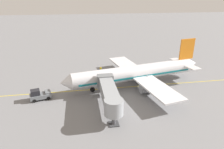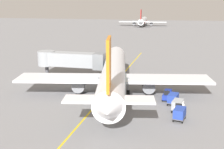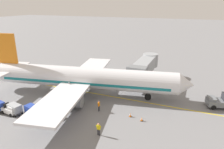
{
  "view_description": "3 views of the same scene",
  "coord_description": "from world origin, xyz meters",
  "px_view_note": "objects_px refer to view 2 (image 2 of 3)",
  "views": [
    {
      "loc": [
        -43.08,
        13.78,
        21.3
      ],
      "look_at": [
        1.08,
        6.41,
        3.16
      ],
      "focal_mm": 31.73,
      "sensor_mm": 36.0,
      "label": 1
    },
    {
      "loc": [
        11.53,
        -44.11,
        14.23
      ],
      "look_at": [
        0.81,
        0.52,
        3.01
      ],
      "focal_mm": 47.72,
      "sensor_mm": 36.0,
      "label": 2
    },
    {
      "loc": [
        31.39,
        18.27,
        15.81
      ],
      "look_at": [
        -1.75,
        4.53,
        3.49
      ],
      "focal_mm": 33.65,
      "sensor_mm": 36.0,
      "label": 3
    }
  ],
  "objects_px": {
    "parked_airliner": "(114,74)",
    "jet_bridge": "(71,60)",
    "safety_cone_nose_right": "(152,76)",
    "baggage_cart_second_in_train": "(178,105)",
    "safety_cone_nose_left": "(148,78)",
    "baggage_tug_lead": "(179,108)",
    "baggage_tug_trailing": "(168,95)",
    "ground_crew_wing_walker": "(145,81)",
    "ground_crew_loader": "(179,79)",
    "baggage_cart_third_in_train": "(180,113)",
    "pushback_tractor": "(119,59)",
    "baggage_cart_front": "(173,98)",
    "distant_taxiing_airliner": "(143,21)"
  },
  "relations": [
    {
      "from": "safety_cone_nose_right",
      "to": "parked_airliner",
      "type": "bearing_deg",
      "value": -111.59
    },
    {
      "from": "jet_bridge",
      "to": "baggage_cart_third_in_train",
      "type": "relative_size",
      "value": 4.59
    },
    {
      "from": "jet_bridge",
      "to": "baggage_tug_trailing",
      "type": "bearing_deg",
      "value": -27.3
    },
    {
      "from": "pushback_tractor",
      "to": "baggage_tug_trailing",
      "type": "xyz_separation_m",
      "value": [
        12.62,
        -24.04,
        -0.39
      ]
    },
    {
      "from": "safety_cone_nose_right",
      "to": "ground_crew_loader",
      "type": "bearing_deg",
      "value": -37.92
    },
    {
      "from": "safety_cone_nose_right",
      "to": "pushback_tractor",
      "type": "bearing_deg",
      "value": 129.39
    },
    {
      "from": "parked_airliner",
      "to": "jet_bridge",
      "type": "distance_m",
      "value": 13.38
    },
    {
      "from": "jet_bridge",
      "to": "distant_taxiing_airliner",
      "type": "bearing_deg",
      "value": 91.69
    },
    {
      "from": "pushback_tractor",
      "to": "baggage_cart_front",
      "type": "relative_size",
      "value": 1.62
    },
    {
      "from": "pushback_tractor",
      "to": "baggage_cart_third_in_train",
      "type": "xyz_separation_m",
      "value": [
        14.5,
        -31.78,
        -0.15
      ]
    },
    {
      "from": "baggage_tug_lead",
      "to": "ground_crew_wing_walker",
      "type": "xyz_separation_m",
      "value": [
        -5.94,
        11.77,
        0.24
      ]
    },
    {
      "from": "jet_bridge",
      "to": "safety_cone_nose_right",
      "type": "height_order",
      "value": "jet_bridge"
    },
    {
      "from": "pushback_tractor",
      "to": "baggage_tug_trailing",
      "type": "bearing_deg",
      "value": -62.31
    },
    {
      "from": "safety_cone_nose_left",
      "to": "ground_crew_loader",
      "type": "bearing_deg",
      "value": -21.61
    },
    {
      "from": "parked_airliner",
      "to": "pushback_tractor",
      "type": "xyz_separation_m",
      "value": [
        -4.06,
        22.79,
        -2.09
      ]
    },
    {
      "from": "pushback_tractor",
      "to": "safety_cone_nose_left",
      "type": "xyz_separation_m",
      "value": [
        8.33,
        -12.59,
        -0.81
      ]
    },
    {
      "from": "parked_airliner",
      "to": "ground_crew_wing_walker",
      "type": "bearing_deg",
      "value": 49.59
    },
    {
      "from": "jet_bridge",
      "to": "baggage_tug_trailing",
      "type": "relative_size",
      "value": 5.24
    },
    {
      "from": "pushback_tractor",
      "to": "safety_cone_nose_left",
      "type": "height_order",
      "value": "pushback_tractor"
    },
    {
      "from": "baggage_cart_front",
      "to": "baggage_cart_second_in_train",
      "type": "xyz_separation_m",
      "value": [
        0.7,
        -2.68,
        0.0
      ]
    },
    {
      "from": "jet_bridge",
      "to": "parked_airliner",
      "type": "bearing_deg",
      "value": -39.46
    },
    {
      "from": "baggage_cart_front",
      "to": "ground_crew_wing_walker",
      "type": "bearing_deg",
      "value": 120.72
    },
    {
      "from": "parked_airliner",
      "to": "safety_cone_nose_left",
      "type": "height_order",
      "value": "parked_airliner"
    },
    {
      "from": "pushback_tractor",
      "to": "parked_airliner",
      "type": "bearing_deg",
      "value": -79.91
    },
    {
      "from": "ground_crew_wing_walker",
      "to": "ground_crew_loader",
      "type": "height_order",
      "value": "same"
    },
    {
      "from": "parked_airliner",
      "to": "jet_bridge",
      "type": "xyz_separation_m",
      "value": [
        -10.33,
        8.5,
        0.27
      ]
    },
    {
      "from": "safety_cone_nose_left",
      "to": "distant_taxiing_airliner",
      "type": "relative_size",
      "value": 0.02
    },
    {
      "from": "distant_taxiing_airliner",
      "to": "pushback_tractor",
      "type": "bearing_deg",
      "value": -84.98
    },
    {
      "from": "baggage_cart_third_in_train",
      "to": "safety_cone_nose_left",
      "type": "relative_size",
      "value": 5.04
    },
    {
      "from": "parked_airliner",
      "to": "safety_cone_nose_right",
      "type": "relative_size",
      "value": 62.96
    },
    {
      "from": "jet_bridge",
      "to": "baggage_tug_lead",
      "type": "bearing_deg",
      "value": -36.06
    },
    {
      "from": "pushback_tractor",
      "to": "baggage_cart_second_in_train",
      "type": "relative_size",
      "value": 1.62
    },
    {
      "from": "baggage_cart_second_in_train",
      "to": "safety_cone_nose_left",
      "type": "xyz_separation_m",
      "value": [
        -5.87,
        16.12,
        -0.66
      ]
    },
    {
      "from": "safety_cone_nose_left",
      "to": "baggage_tug_lead",
      "type": "bearing_deg",
      "value": -70.03
    },
    {
      "from": "parked_airliner",
      "to": "baggage_cart_second_in_train",
      "type": "bearing_deg",
      "value": -30.26
    },
    {
      "from": "baggage_cart_front",
      "to": "ground_crew_loader",
      "type": "xyz_separation_m",
      "value": [
        0.65,
        11.14,
        0.0
      ]
    },
    {
      "from": "pushback_tractor",
      "to": "baggage_cart_front",
      "type": "height_order",
      "value": "pushback_tractor"
    },
    {
      "from": "baggage_tug_lead",
      "to": "safety_cone_nose_right",
      "type": "relative_size",
      "value": 4.41
    },
    {
      "from": "baggage_cart_second_in_train",
      "to": "distant_taxiing_airliner",
      "type": "distance_m",
      "value": 145.75
    },
    {
      "from": "pushback_tractor",
      "to": "ground_crew_loader",
      "type": "relative_size",
      "value": 2.85
    },
    {
      "from": "baggage_cart_front",
      "to": "ground_crew_loader",
      "type": "bearing_deg",
      "value": 86.66
    },
    {
      "from": "jet_bridge",
      "to": "baggage_cart_second_in_train",
      "type": "distance_m",
      "value": 25.16
    },
    {
      "from": "pushback_tractor",
      "to": "baggage_cart_third_in_train",
      "type": "distance_m",
      "value": 34.93
    },
    {
      "from": "baggage_cart_second_in_train",
      "to": "safety_cone_nose_left",
      "type": "distance_m",
      "value": 17.17
    },
    {
      "from": "baggage_tug_lead",
      "to": "baggage_tug_trailing",
      "type": "height_order",
      "value": "same"
    },
    {
      "from": "ground_crew_wing_walker",
      "to": "safety_cone_nose_left",
      "type": "xyz_separation_m",
      "value": [
        -0.16,
        5.01,
        -0.66
      ]
    },
    {
      "from": "baggage_tug_lead",
      "to": "ground_crew_loader",
      "type": "relative_size",
      "value": 1.54
    },
    {
      "from": "jet_bridge",
      "to": "safety_cone_nose_left",
      "type": "bearing_deg",
      "value": 6.68
    },
    {
      "from": "baggage_tug_lead",
      "to": "distant_taxiing_airliner",
      "type": "relative_size",
      "value": 0.07
    },
    {
      "from": "safety_cone_nose_left",
      "to": "baggage_cart_third_in_train",
      "type": "bearing_deg",
      "value": -72.18
    }
  ]
}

